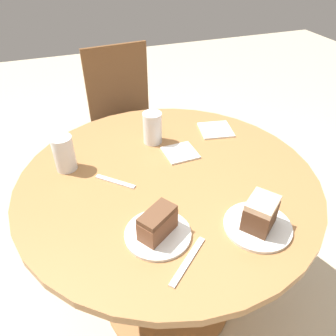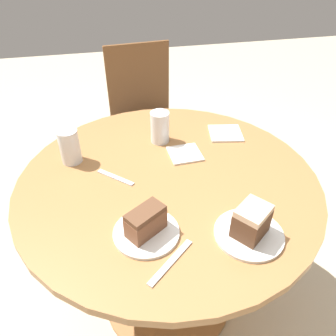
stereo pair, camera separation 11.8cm
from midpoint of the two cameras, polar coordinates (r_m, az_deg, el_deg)
ground_plane at (r=1.79m, az=-2.02°, el=-21.25°), size 8.00×8.00×0.00m
table at (r=1.35m, az=-2.53°, el=-8.70°), size 1.10×1.10×0.77m
chair at (r=2.12m, az=-8.65°, el=7.33°), size 0.46×0.51×0.95m
plate_near at (r=1.00m, az=-5.23°, el=-11.51°), size 0.20×0.20×0.01m
plate_far at (r=1.04m, az=12.18°, el=-9.98°), size 0.21×0.21×0.01m
cake_slice_near at (r=0.96m, az=-5.38°, el=-9.66°), size 0.13×0.12×0.08m
cake_slice_far at (r=1.00m, az=12.58°, el=-7.82°), size 0.13×0.12×0.10m
glass_lemonade at (r=1.37m, az=-5.18°, el=6.60°), size 0.08×0.08×0.13m
glass_water at (r=1.29m, az=-20.14°, el=2.04°), size 0.08×0.08×0.14m
napkin_stack at (r=1.48m, az=6.06°, el=6.55°), size 0.16×0.16×0.01m
fork at (r=0.94m, az=-0.25°, el=-16.04°), size 0.15×0.13×0.00m
spoon at (r=1.20m, az=-11.96°, el=-2.43°), size 0.13×0.12×0.00m
napkin_side at (r=1.32m, az=-0.40°, el=2.59°), size 0.13×0.13×0.01m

